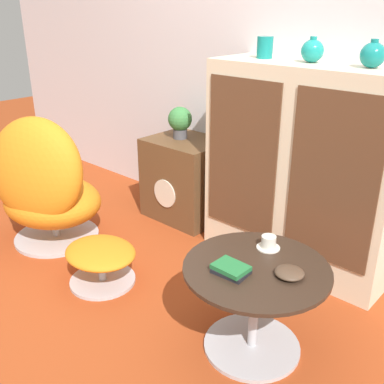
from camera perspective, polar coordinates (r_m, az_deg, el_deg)
name	(u,v)px	position (r m, az deg, el deg)	size (l,w,h in m)	color
ground_plane	(130,310)	(2.57, -7.84, -14.58)	(12.00, 12.00, 0.00)	#9E3D19
wall_back	(280,46)	(3.07, 11.12, 17.75)	(6.40, 0.06, 2.60)	silver
sideboard	(303,169)	(2.81, 13.86, 2.89)	(1.18, 0.46, 1.25)	beige
tv_console	(186,179)	(3.44, -0.72, 1.70)	(0.57, 0.47, 0.62)	brown
egg_chair	(45,188)	(3.16, -18.21, 0.53)	(0.88, 0.85, 0.93)	#B7B7BC
ottoman	(101,257)	(2.73, -11.51, -8.13)	(0.45, 0.39, 0.25)	#B7B7BC
coffee_table	(255,298)	(2.16, 7.97, -13.14)	(0.67, 0.67, 0.46)	#B7B7BC
vase_leftmost	(265,47)	(2.83, 9.24, 17.67)	(0.10, 0.10, 0.13)	#147A75
vase_inner_left	(312,51)	(2.67, 15.04, 16.92)	(0.12, 0.12, 0.14)	teal
vase_inner_right	(373,55)	(2.53, 21.98, 15.84)	(0.13, 0.13, 0.14)	#147A75
potted_plant	(180,121)	(3.35, -1.53, 9.04)	(0.18, 0.18, 0.24)	#4C4C51
teacup	(268,243)	(2.21, 9.69, -6.44)	(0.11, 0.11, 0.06)	silver
book_stack	(231,269)	(2.00, 4.96, -9.74)	(0.16, 0.12, 0.04)	black
bowl	(289,273)	(2.02, 12.28, -9.98)	(0.13, 0.13, 0.04)	#4C3828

